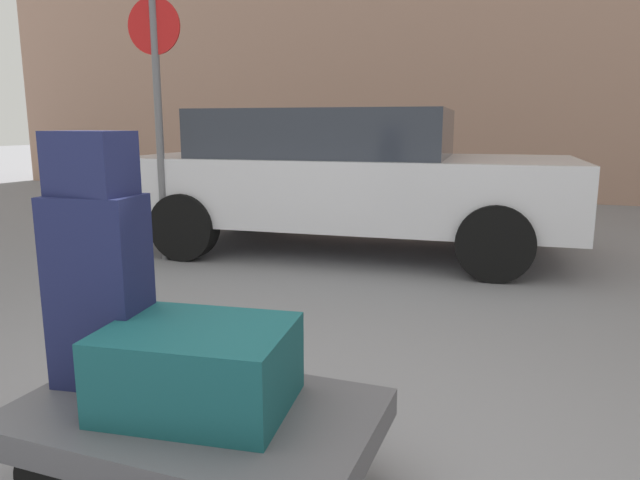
{
  "coord_description": "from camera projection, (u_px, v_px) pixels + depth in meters",
  "views": [
    {
      "loc": [
        1.03,
        -1.57,
        1.27
      ],
      "look_at": [
        0.0,
        1.2,
        0.69
      ],
      "focal_mm": 32.9,
      "sensor_mm": 36.0,
      "label": 1
    }
  ],
  "objects": [
    {
      "name": "duffel_bag_navy_topmost_pile",
      "position": [
        90.0,
        163.0,
        2.01
      ],
      "size": [
        0.28,
        0.19,
        0.22
      ],
      "primitive_type": "cube",
      "rotation": [
        0.0,
        0.0,
        0.01
      ],
      "color": "#191E47",
      "rests_on": "suitcase_navy_rear_right"
    },
    {
      "name": "suitcase_navy_rear_right",
      "position": [
        100.0,
        291.0,
        2.1
      ],
      "size": [
        0.35,
        0.26,
        0.69
      ],
      "primitive_type": "cube",
      "rotation": [
        0.0,
        0.0,
        0.15
      ],
      "color": "#191E47",
      "rests_on": "luggage_cart"
    },
    {
      "name": "parked_car",
      "position": [
        345.0,
        176.0,
        5.92
      ],
      "size": [
        4.43,
        2.19,
        1.42
      ],
      "color": "silver",
      "rests_on": "ground_plane"
    },
    {
      "name": "luggage_cart",
      "position": [
        196.0,
        426.0,
        1.99
      ],
      "size": [
        1.22,
        0.74,
        0.34
      ],
      "color": "#4C4C51",
      "rests_on": "ground_plane"
    },
    {
      "name": "suitcase_teal_stacked_top",
      "position": [
        199.0,
        367.0,
        1.95
      ],
      "size": [
        0.66,
        0.54,
        0.28
      ],
      "primitive_type": "cube",
      "rotation": [
        0.0,
        0.0,
        0.13
      ],
      "color": "#144C51",
      "rests_on": "luggage_cart"
    },
    {
      "name": "no_parking_sign",
      "position": [
        158.0,
        102.0,
        5.36
      ],
      "size": [
        0.5,
        0.1,
        2.39
      ],
      "color": "slate",
      "rests_on": "ground_plane"
    }
  ]
}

